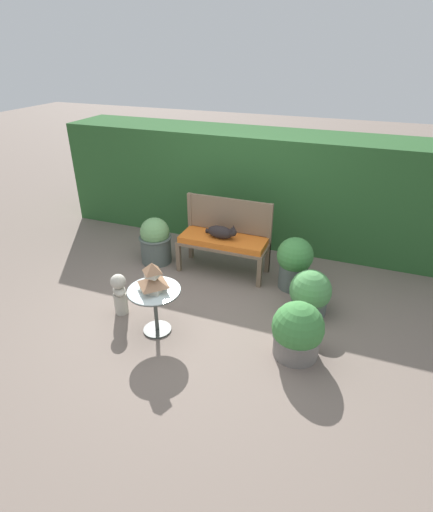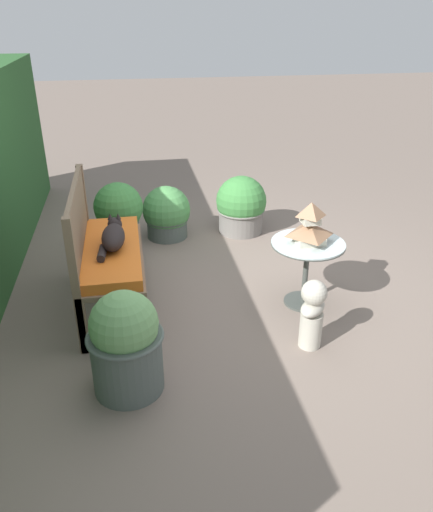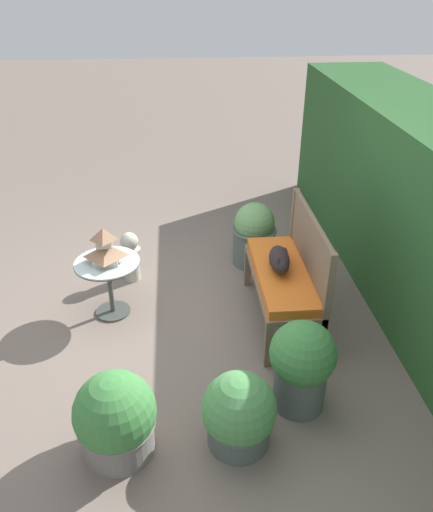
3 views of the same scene
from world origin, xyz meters
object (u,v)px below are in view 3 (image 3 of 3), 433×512
at_px(potted_plant_table_near, 254,234).
at_px(potted_plant_path_edge, 302,364).
at_px(pagoda_birdhouse, 105,248).
at_px(garden_bench, 282,278).
at_px(potted_plant_table_far, 239,414).
at_px(patio_table, 108,273).
at_px(garden_bust, 130,255).
at_px(cat, 280,260).
at_px(potted_plant_bench_right, 116,419).

bearing_deg(potted_plant_table_near, potted_plant_path_edge, 0.85).
bearing_deg(pagoda_birdhouse, garden_bench, 81.27).
height_order(potted_plant_table_far, potted_plant_path_edge, potted_plant_path_edge).
distance_m(patio_table, garden_bust, 0.61).
relative_size(garden_bench, pagoda_birdhouse, 3.73).
distance_m(garden_bench, patio_table, 1.56).
xyz_separation_m(pagoda_birdhouse, garden_bust, (-0.57, 0.15, -0.41)).
relative_size(cat, potted_plant_table_far, 0.88).
height_order(patio_table, potted_plant_path_edge, potted_plant_path_edge).
bearing_deg(patio_table, potted_plant_bench_right, 6.87).
distance_m(garden_bench, potted_plant_table_near, 1.05).
distance_m(garden_bench, potted_plant_bench_right, 1.90).
relative_size(garden_bench, patio_table, 2.13).
bearing_deg(potted_plant_table_near, patio_table, -61.21).
bearing_deg(patio_table, potted_plant_path_edge, 49.69).
bearing_deg(potted_plant_bench_right, garden_bench, 134.40).
distance_m(potted_plant_table_far, potted_plant_bench_right, 0.81).
bearing_deg(potted_plant_table_far, cat, 158.92).
xyz_separation_m(potted_plant_table_far, potted_plant_bench_right, (0.00, -0.81, 0.03)).
height_order(patio_table, garden_bust, patio_table).
bearing_deg(patio_table, potted_plant_table_far, 32.62).
bearing_deg(potted_plant_table_far, potted_plant_bench_right, -89.88).
xyz_separation_m(potted_plant_table_far, potted_plant_path_edge, (-0.30, 0.49, 0.13)).
relative_size(garden_bust, potted_plant_table_far, 0.96).
bearing_deg(potted_plant_path_edge, garden_bust, -143.93).
distance_m(potted_plant_path_edge, potted_plant_table_near, 2.06).
bearing_deg(garden_bust, potted_plant_bench_right, 44.86).
bearing_deg(garden_bench, pagoda_birdhouse, -98.73).
distance_m(pagoda_birdhouse, potted_plant_path_edge, 1.97).
distance_m(cat, potted_plant_path_edge, 1.07).
height_order(potted_plant_table_near, potted_plant_bench_right, potted_plant_table_near).
relative_size(garden_bust, potted_plant_bench_right, 0.86).
height_order(garden_bust, potted_plant_path_edge, potted_plant_path_edge).
xyz_separation_m(potted_plant_path_edge, potted_plant_table_near, (-2.06, -0.03, -0.04)).
xyz_separation_m(garden_bench, pagoda_birdhouse, (-0.24, -1.54, 0.24)).
relative_size(patio_table, potted_plant_table_near, 0.84).
relative_size(potted_plant_path_edge, potted_plant_bench_right, 1.16).
xyz_separation_m(pagoda_birdhouse, potted_plant_path_edge, (1.26, 1.49, -0.31)).
distance_m(potted_plant_table_far, potted_plant_table_near, 2.41).
bearing_deg(pagoda_birdhouse, potted_plant_table_far, 32.62).
height_order(cat, potted_plant_bench_right, cat).
relative_size(pagoda_birdhouse, garden_bust, 0.63).
relative_size(garden_bench, cat, 2.56).
bearing_deg(cat, potted_plant_table_far, -16.68).
bearing_deg(garden_bust, pagoda_birdhouse, 29.20).
relative_size(garden_bench, potted_plant_table_far, 2.25).
bearing_deg(potted_plant_table_far, potted_plant_path_edge, 121.67).
relative_size(cat, patio_table, 0.83).
bearing_deg(cat, garden_bench, 61.58).
bearing_deg(cat, patio_table, -93.85).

